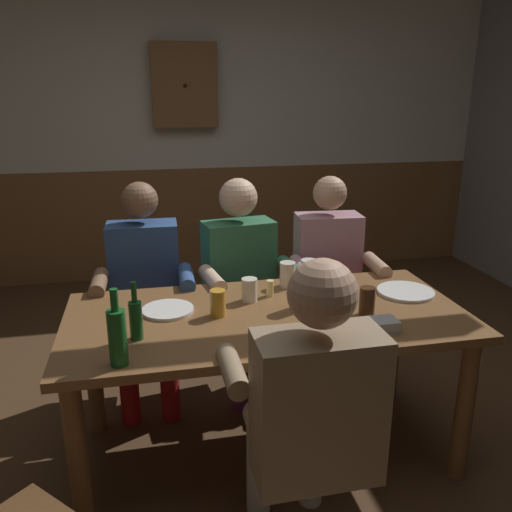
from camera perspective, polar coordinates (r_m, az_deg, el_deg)
ground_plane at (r=2.91m, az=0.26°, el=-18.09°), size 6.39×6.39×0.00m
back_wall_upper at (r=4.92m, az=-6.38°, el=19.15°), size 5.33×0.12×1.66m
back_wall_wainscot at (r=5.06m, az=-5.87°, el=3.83°), size 5.33×0.12×1.01m
dining_table at (r=2.43m, az=1.20°, el=-8.40°), size 1.80×0.86×0.73m
person_0 at (r=2.97m, az=-11.94°, el=-3.11°), size 0.53×0.52×1.23m
person_1 at (r=3.01m, az=-1.42°, el=-2.18°), size 0.58×0.55×1.23m
person_2 at (r=3.14m, az=8.03°, el=-1.75°), size 0.54×0.53×1.23m
person_3 at (r=1.86m, az=5.88°, el=-15.83°), size 0.56×0.52×1.22m
table_candle at (r=2.57m, az=1.52°, el=-3.50°), size 0.04×0.04×0.08m
condiment_caddy at (r=2.27m, az=13.31°, el=-7.29°), size 0.14×0.10×0.05m
plate_0 at (r=2.44m, az=-9.54°, el=-5.77°), size 0.24×0.24×0.01m
plate_1 at (r=2.72m, az=15.89°, el=-3.73°), size 0.28×0.28×0.01m
bottle_0 at (r=1.98m, az=-14.78°, el=-8.32°), size 0.07×0.07×0.30m
bottle_1 at (r=2.17m, az=-12.88°, el=-6.59°), size 0.05×0.05×0.24m
pint_glass_0 at (r=2.35m, az=-4.15°, el=-5.10°), size 0.07×0.07×0.12m
pint_glass_1 at (r=2.41m, az=4.75°, el=-4.01°), size 0.08×0.08×0.15m
pint_glass_2 at (r=2.50m, az=-0.71°, el=-3.68°), size 0.08×0.08×0.11m
pint_glass_3 at (r=2.69m, az=3.43°, el=-2.01°), size 0.08×0.08×0.13m
pint_glass_4 at (r=2.40m, az=11.94°, el=-4.82°), size 0.07×0.07×0.13m
pint_glass_5 at (r=2.74m, az=5.72°, el=-1.68°), size 0.08×0.08×0.13m
wall_dart_cabinet at (r=4.77m, az=-7.76°, el=17.84°), size 0.56×0.15×0.70m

